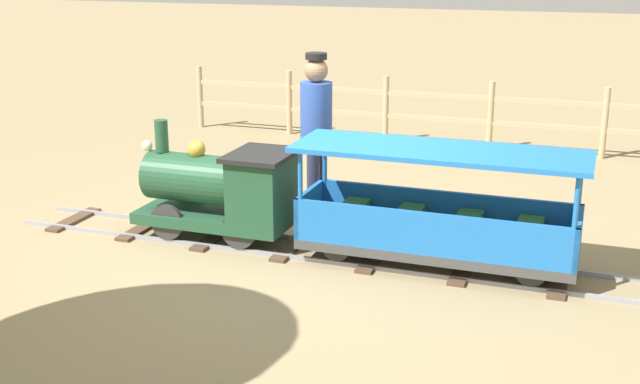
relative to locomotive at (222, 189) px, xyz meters
The scene contains 6 objects.
ground_plane 0.97m from the locomotive, 90.00° to the right, with size 60.00×60.00×0.00m, color #8C7A56.
track 1.14m from the locomotive, 90.00° to the right, with size 0.70×6.05×0.04m.
locomotive is the anchor object (origin of this frame).
passenger_car 1.94m from the locomotive, 90.00° to the right, with size 0.76×2.35×0.97m.
conductor_person 1.11m from the locomotive, 36.61° to the right, with size 0.30×0.30×1.62m.
fence_section 4.44m from the locomotive, 13.53° to the right, with size 0.08×7.13×0.90m.
Camera 1 is at (-6.21, -2.30, 2.53)m, focal length 45.50 mm.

